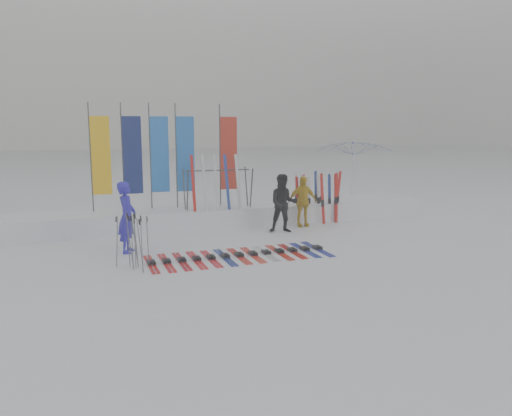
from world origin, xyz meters
name	(u,v)px	position (x,y,z in m)	size (l,w,h in m)	color
ground	(271,261)	(0.00, 0.00, 0.00)	(120.00, 120.00, 0.00)	white
snow_bank	(218,216)	(0.00, 4.60, 0.30)	(14.00, 1.60, 0.60)	white
person_blue	(127,217)	(-3.05, 2.00, 0.89)	(0.65, 0.43, 1.78)	#241EB4
person_black	(283,203)	(1.53, 2.92, 0.86)	(0.84, 0.65, 1.72)	black
person_yellow	(302,201)	(2.42, 3.51, 0.79)	(0.92, 0.39, 1.58)	gold
tent_canopy	(354,174)	(5.56, 5.72, 1.34)	(2.92, 2.97, 2.68)	white
ski_row	(239,255)	(-0.58, 0.67, 0.04)	(4.37, 1.67, 0.07)	red
pole_cluster	(134,242)	(-3.05, 0.47, 0.60)	(0.71, 0.77, 1.26)	#595B60
feather_flags	(162,155)	(-1.69, 4.87, 2.24)	(4.48, 0.17, 3.20)	#383A3F
ski_rack	(218,183)	(-0.10, 4.20, 1.38)	(2.04, 0.80, 1.23)	#383A3F
upright_skis	(318,198)	(3.24, 4.08, 0.77)	(1.67, 0.97, 1.66)	red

